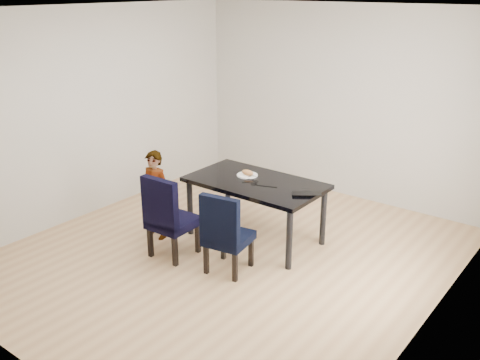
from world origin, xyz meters
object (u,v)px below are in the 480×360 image
Objects in this scene: child at (155,195)px; laptop at (306,193)px; chair_right at (229,231)px; plate at (247,175)px; chair_left at (173,215)px; dining_table at (255,210)px.

laptop is (1.67, 0.70, 0.22)m from child.
plate is at bearing 105.68° from chair_right.
child reaches higher than laptop.
chair_right is at bearing -64.93° from plate.
child reaches higher than plate.
child is 1.83m from laptop.
chair_left reaches higher than plate.
child is at bearing -136.31° from plate.
dining_table is at bearing -24.85° from plate.
chair_left reaches higher than dining_table.
laptop reaches higher than plate.
child is (-1.21, 0.10, 0.09)m from chair_right.
chair_left is at bearing 178.95° from chair_right.
dining_table is 1.02m from chair_left.
laptop is at bearing 1.41° from dining_table.
chair_right is at bearing -74.40° from dining_table.
chair_left is 0.72m from chair_right.
chair_right is 1.22m from child.
chair_left is at bearing -28.74° from child.
chair_left is 0.90× the size of child.
chair_left is at bearing 1.50° from laptop.
chair_right is at bearing 6.01° from chair_left.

